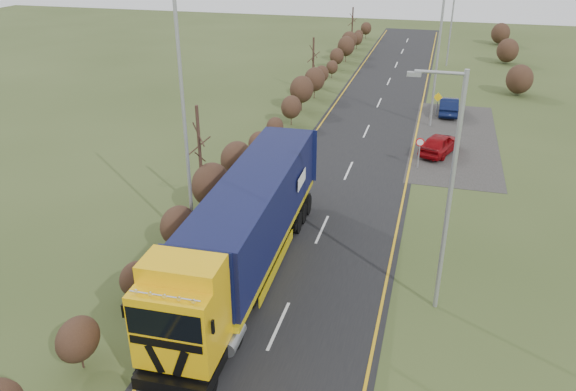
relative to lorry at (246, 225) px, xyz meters
The scene contains 14 objects.
ground 3.53m from the lorry, 22.29° to the left, with size 160.00×160.00×0.00m, color #33411C.
road 11.46m from the lorry, 78.15° to the left, with size 8.00×120.00×0.02m, color black.
layby 22.85m from the lorry, 67.22° to the left, with size 6.00×18.00×0.02m, color #2C2A27.
lane_markings 11.16m from the lorry, 77.82° to the left, with size 7.52×116.00×0.01m.
hedgerow 9.62m from the lorry, 112.73° to the left, with size 2.24×102.04×6.05m.
lorry is the anchor object (origin of this frame).
car_red_hatchback 19.28m from the lorry, 66.24° to the left, with size 1.68×4.17×1.42m, color maroon.
car_blue_sedan 28.39m from the lorry, 73.20° to the left, with size 1.49×4.27×1.41m, color black.
streetlight_near 8.46m from the lorry, ahead, with size 2.05×0.19×9.68m.
streetlight_mid 24.74m from the lorry, 74.03° to the left, with size 2.18×0.21×10.29m.
streetlight_far 46.66m from the lorry, 80.54° to the left, with size 1.89×0.18×8.88m.
left_pole 4.83m from the lorry, 154.31° to the left, with size 0.16×0.16×11.38m, color #96989B.
speed_sign 16.06m from the lorry, 66.09° to the left, with size 0.56×0.10×2.02m.
warning_board 27.40m from the lorry, 74.62° to the left, with size 0.75×0.11×1.96m.
Camera 1 is at (4.95, -20.75, 13.90)m, focal length 35.00 mm.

